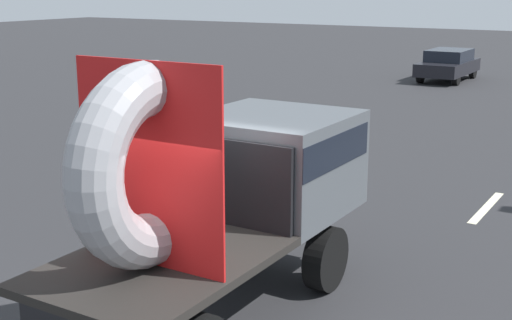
{
  "coord_description": "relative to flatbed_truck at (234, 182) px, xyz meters",
  "views": [
    {
      "loc": [
        4.98,
        -6.03,
        4.07
      ],
      "look_at": [
        0.32,
        1.63,
        1.81
      ],
      "focal_mm": 49.08,
      "sensor_mm": 36.0,
      "label": 1
    }
  ],
  "objects": [
    {
      "name": "flatbed_truck",
      "position": [
        0.0,
        0.0,
        0.0
      ],
      "size": [
        2.02,
        4.9,
        3.32
      ],
      "color": "black",
      "rests_on": "ground_plane"
    },
    {
      "name": "oncoming_car",
      "position": [
        -3.99,
        23.09,
        -0.92
      ],
      "size": [
        1.75,
        4.08,
        1.33
      ],
      "color": "black",
      "rests_on": "ground_plane"
    },
    {
      "name": "lane_dash_left_far",
      "position": [
        -1.87,
        5.91,
        -1.63
      ],
      "size": [
        0.16,
        2.27,
        0.01
      ],
      "primitive_type": "cube",
      "rotation": [
        0.0,
        0.0,
        1.57
      ],
      "color": "beige",
      "rests_on": "ground_plane"
    },
    {
      "name": "lane_dash_right_far",
      "position": [
        1.87,
        5.8,
        -1.63
      ],
      "size": [
        0.16,
        2.16,
        0.01
      ],
      "primitive_type": "cube",
      "rotation": [
        0.0,
        0.0,
        1.57
      ],
      "color": "beige",
      "rests_on": "ground_plane"
    }
  ]
}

